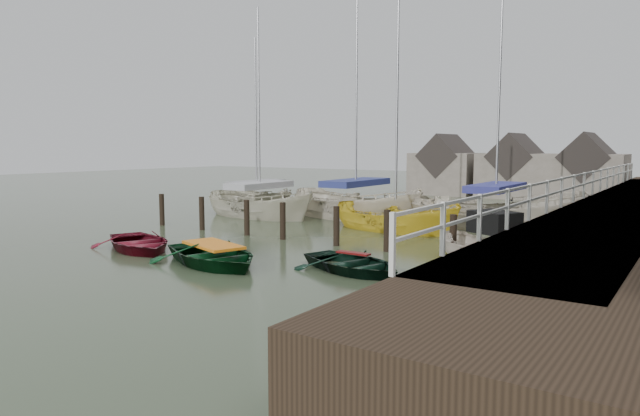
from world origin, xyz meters
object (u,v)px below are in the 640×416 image
Objects in this scene: rowboat_red at (139,250)px; sailboat_a at (260,216)px; motorboat at (491,262)px; sailboat_e at (257,209)px; rowboat_dkgreen at (353,271)px; rowboat_green at (214,265)px; sailboat_b at (356,217)px; sailboat_d at (495,226)px; sailboat_c at (395,230)px.

sailboat_a reaches higher than rowboat_red.
sailboat_a is (-2.58, 9.34, 0.06)m from rowboat_red.
sailboat_a is at bearing 96.50° from motorboat.
rowboat_dkgreen is at bearing -106.28° from sailboat_e.
sailboat_e is (-8.46, 11.82, 0.06)m from rowboat_green.
sailboat_b is at bearing 14.58° from rowboat_red.
rowboat_green reaches higher than rowboat_dkgreen.
sailboat_e is (-12.34, 10.25, 0.06)m from rowboat_dkgreen.
sailboat_b is 1.25× the size of sailboat_e.
rowboat_red is 0.30× the size of sailboat_d.
rowboat_red is at bearing 117.90° from rowboat_dkgreen.
sailboat_e is at bearing 84.45° from sailboat_c.
sailboat_b is at bearing -66.98° from sailboat_e.
rowboat_dkgreen is at bearing -57.73° from rowboat_red.
sailboat_c is 10.04m from sailboat_e.
sailboat_b is (-2.12, 11.77, 0.06)m from rowboat_green.
sailboat_d is at bearing -68.18° from sailboat_a.
sailboat_d is at bearing -72.59° from sailboat_b.
sailboat_d is (10.79, 3.02, -0.00)m from sailboat_a.
sailboat_a is at bearing 96.39° from sailboat_c.
sailboat_c is at bearing -86.28° from sailboat_a.
sailboat_c is (3.39, -2.45, -0.05)m from sailboat_b.
sailboat_e is at bearing 44.98° from rowboat_red.
motorboat reaches higher than rowboat_green.
sailboat_a is at bearing 70.45° from rowboat_dkgreen.
sailboat_e is (-9.73, 2.49, 0.05)m from sailboat_c.
sailboat_d is 12.88m from sailboat_e.
sailboat_e is at bearing 68.92° from rowboat_dkgreen.
motorboat is at bearing -38.21° from rowboat_green.
sailboat_c is (5.09, 9.01, 0.01)m from rowboat_red.
rowboat_green is 0.99× the size of motorboat.
rowboat_red is at bearing 123.52° from sailboat_d.
sailboat_e is at bearing 49.78° from sailboat_a.
rowboat_dkgreen is 0.30× the size of sailboat_a.
rowboat_green is 0.39× the size of sailboat_c.
sailboat_c reaches higher than rowboat_red.
sailboat_b is 6.34m from sailboat_e.
motorboat reaches higher than rowboat_dkgreen.
rowboat_dkgreen is 0.27× the size of sailboat_b.
rowboat_dkgreen is 11.12m from sailboat_d.
motorboat is 14.17m from sailboat_a.
sailboat_a reaches higher than motorboat.
sailboat_c reaches higher than rowboat_dkgreen.
motorboat is 0.36× the size of sailboat_a.
rowboat_dkgreen is 0.33× the size of sailboat_e.
sailboat_a reaches higher than rowboat_dkgreen.
sailboat_c is 1.02× the size of sailboat_e.
sailboat_a is 2.99m from sailboat_e.
motorboat is 0.32× the size of sailboat_b.
sailboat_a is 11.20m from sailboat_d.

